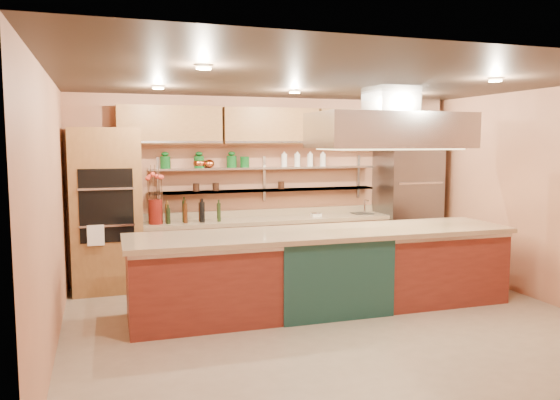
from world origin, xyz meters
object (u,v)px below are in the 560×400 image
object	(u,v)px
kitchen_scale	(316,214)
green_canister	(245,162)
refrigerator	(407,205)
copper_kettle	(209,164)
island	(324,270)
flower_vase	(156,212)

from	to	relation	value
kitchen_scale	green_canister	size ratio (longest dim) A/B	0.91
refrigerator	copper_kettle	world-z (taller)	refrigerator
refrigerator	kitchen_scale	bearing A→B (deg)	179.65
green_canister	island	bearing A→B (deg)	-75.04
refrigerator	flower_vase	size ratio (longest dim) A/B	5.91
island	copper_kettle	world-z (taller)	copper_kettle
refrigerator	green_canister	world-z (taller)	refrigerator
flower_vase	kitchen_scale	world-z (taller)	flower_vase
kitchen_scale	copper_kettle	xyz separation A→B (m)	(-1.66, 0.22, 0.81)
copper_kettle	green_canister	size ratio (longest dim) A/B	0.96
island	kitchen_scale	world-z (taller)	kitchen_scale
flower_vase	green_canister	xyz separation A→B (m)	(1.39, 0.22, 0.69)
kitchen_scale	copper_kettle	size ratio (longest dim) A/B	0.94
island	copper_kettle	distance (m)	2.55
flower_vase	copper_kettle	world-z (taller)	copper_kettle
kitchen_scale	green_canister	distance (m)	1.40
kitchen_scale	copper_kettle	bearing A→B (deg)	150.08
kitchen_scale	green_canister	xyz separation A→B (m)	(-1.10, 0.22, 0.83)
island	copper_kettle	size ratio (longest dim) A/B	30.01
kitchen_scale	flower_vase	bearing A→B (deg)	157.63
flower_vase	copper_kettle	size ratio (longest dim) A/B	2.23
refrigerator	flower_vase	bearing A→B (deg)	179.86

